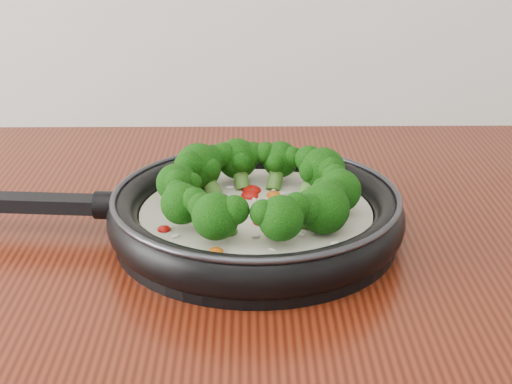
{
  "coord_description": "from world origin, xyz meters",
  "views": [
    {
      "loc": [
        0.13,
        0.44,
        1.24
      ],
      "look_at": [
        0.14,
        1.12,
        0.95
      ],
      "focal_mm": 53.59,
      "sensor_mm": 36.0,
      "label": 1
    }
  ],
  "objects": [
    {
      "name": "skillet",
      "position": [
        0.14,
        1.12,
        0.93
      ],
      "size": [
        0.47,
        0.31,
        0.08
      ],
      "color": "black",
      "rests_on": "counter"
    }
  ]
}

